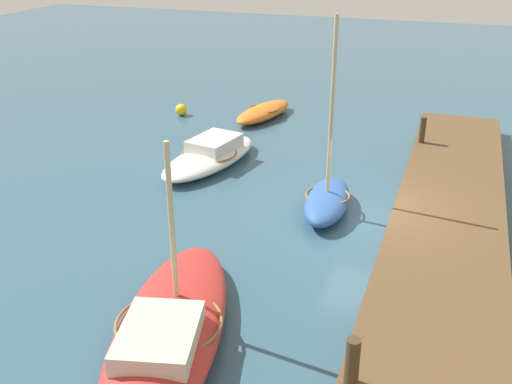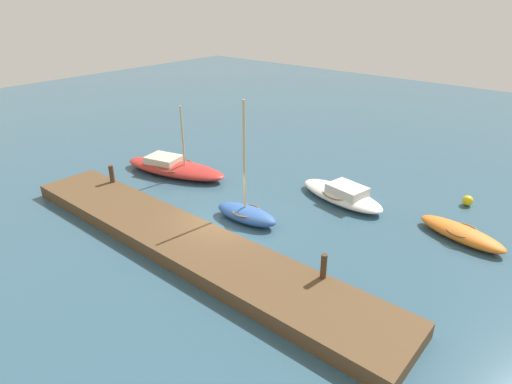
{
  "view_description": "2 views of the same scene",
  "coord_description": "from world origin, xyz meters",
  "px_view_note": "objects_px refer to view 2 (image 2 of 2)",
  "views": [
    {
      "loc": [
        -15.85,
        -1.94,
        8.11
      ],
      "look_at": [
        -0.26,
        3.58,
        0.58
      ],
      "focal_mm": 41.23,
      "sensor_mm": 36.0,
      "label": 1
    },
    {
      "loc": [
        12.73,
        -12.55,
        10.31
      ],
      "look_at": [
        0.18,
        2.28,
        1.24
      ],
      "focal_mm": 30.65,
      "sensor_mm": 36.0,
      "label": 2
    }
  ],
  "objects_px": {
    "mooring_post_west": "(112,174)",
    "mooring_post_mid_west": "(324,266)",
    "motorboat_white": "(342,194)",
    "sailboat_red": "(174,167)",
    "rowboat_orange": "(461,233)",
    "marker_buoy": "(468,201)",
    "rowboat_blue": "(246,213)"
  },
  "relations": [
    {
      "from": "rowboat_orange",
      "to": "marker_buoy",
      "type": "xyz_separation_m",
      "value": [
        -0.83,
        3.77,
        -0.04
      ]
    },
    {
      "from": "mooring_post_west",
      "to": "rowboat_blue",
      "type": "bearing_deg",
      "value": 16.07
    },
    {
      "from": "rowboat_orange",
      "to": "mooring_post_west",
      "type": "xyz_separation_m",
      "value": [
        -16.37,
        -7.24,
        0.79
      ]
    },
    {
      "from": "sailboat_red",
      "to": "rowboat_orange",
      "type": "bearing_deg",
      "value": -2.22
    },
    {
      "from": "rowboat_orange",
      "to": "mooring_post_mid_west",
      "type": "relative_size",
      "value": 4.24
    },
    {
      "from": "motorboat_white",
      "to": "marker_buoy",
      "type": "bearing_deg",
      "value": 46.09
    },
    {
      "from": "mooring_post_west",
      "to": "rowboat_orange",
      "type": "bearing_deg",
      "value": 23.85
    },
    {
      "from": "motorboat_white",
      "to": "mooring_post_west",
      "type": "bearing_deg",
      "value": -134.41
    },
    {
      "from": "motorboat_white",
      "to": "mooring_post_west",
      "type": "relative_size",
      "value": 5.61
    },
    {
      "from": "sailboat_red",
      "to": "mooring_post_west",
      "type": "bearing_deg",
      "value": -111.3
    },
    {
      "from": "motorboat_white",
      "to": "mooring_post_west",
      "type": "xyz_separation_m",
      "value": [
        -10.27,
        -7.23,
        0.71
      ]
    },
    {
      "from": "rowboat_orange",
      "to": "marker_buoy",
      "type": "bearing_deg",
      "value": 115.29
    },
    {
      "from": "rowboat_blue",
      "to": "motorboat_white",
      "type": "relative_size",
      "value": 1.1
    },
    {
      "from": "rowboat_blue",
      "to": "sailboat_red",
      "type": "distance_m",
      "value": 7.53
    },
    {
      "from": "rowboat_blue",
      "to": "mooring_post_west",
      "type": "xyz_separation_m",
      "value": [
        -7.85,
        -2.26,
        0.66
      ]
    },
    {
      "from": "rowboat_orange",
      "to": "mooring_post_mid_west",
      "type": "height_order",
      "value": "mooring_post_mid_west"
    },
    {
      "from": "rowboat_blue",
      "to": "mooring_post_west",
      "type": "distance_m",
      "value": 8.19
    },
    {
      "from": "rowboat_blue",
      "to": "mooring_post_mid_west",
      "type": "distance_m",
      "value": 6.23
    },
    {
      "from": "rowboat_blue",
      "to": "motorboat_white",
      "type": "distance_m",
      "value": 5.53
    },
    {
      "from": "sailboat_red",
      "to": "mooring_post_west",
      "type": "height_order",
      "value": "sailboat_red"
    },
    {
      "from": "sailboat_red",
      "to": "marker_buoy",
      "type": "distance_m",
      "value": 16.63
    },
    {
      "from": "rowboat_orange",
      "to": "mooring_post_west",
      "type": "bearing_deg",
      "value": -143.32
    },
    {
      "from": "motorboat_white",
      "to": "sailboat_red",
      "type": "bearing_deg",
      "value": -150.8
    },
    {
      "from": "mooring_post_mid_west",
      "to": "motorboat_white",
      "type": "bearing_deg",
      "value": 114.8
    },
    {
      "from": "sailboat_red",
      "to": "marker_buoy",
      "type": "bearing_deg",
      "value": 11.19
    },
    {
      "from": "sailboat_red",
      "to": "mooring_post_west",
      "type": "relative_size",
      "value": 7.43
    },
    {
      "from": "mooring_post_west",
      "to": "mooring_post_mid_west",
      "type": "height_order",
      "value": "mooring_post_mid_west"
    },
    {
      "from": "rowboat_orange",
      "to": "sailboat_red",
      "type": "xyz_separation_m",
      "value": [
        -15.88,
        -3.33,
        0.12
      ]
    },
    {
      "from": "rowboat_orange",
      "to": "motorboat_white",
      "type": "bearing_deg",
      "value": -167.06
    },
    {
      "from": "sailboat_red",
      "to": "marker_buoy",
      "type": "height_order",
      "value": "sailboat_red"
    },
    {
      "from": "rowboat_blue",
      "to": "rowboat_orange",
      "type": "distance_m",
      "value": 9.87
    },
    {
      "from": "rowboat_orange",
      "to": "mooring_post_west",
      "type": "distance_m",
      "value": 17.92
    }
  ]
}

